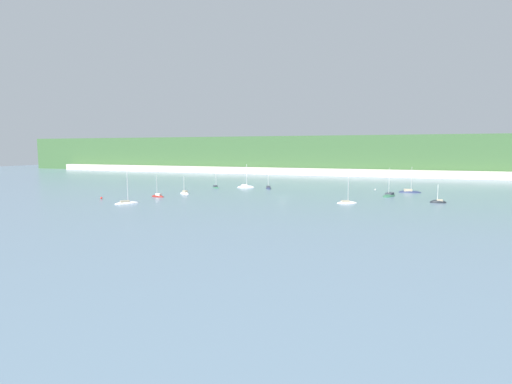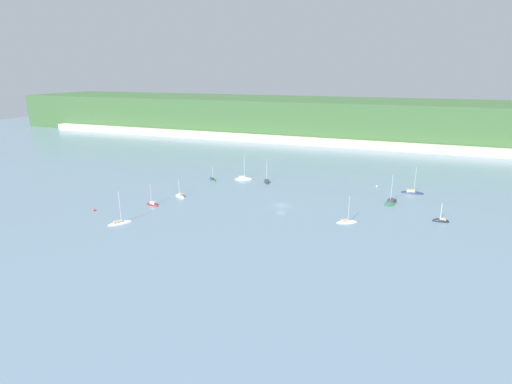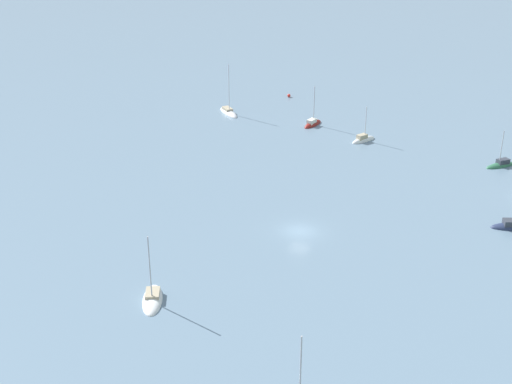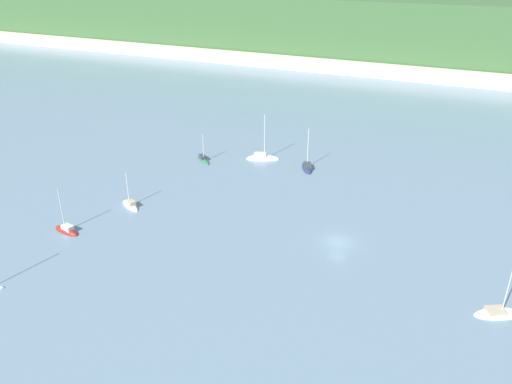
{
  "view_description": "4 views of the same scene",
  "coord_description": "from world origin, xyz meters",
  "px_view_note": "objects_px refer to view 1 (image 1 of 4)",
  "views": [
    {
      "loc": [
        37.45,
        -124.25,
        15.77
      ],
      "look_at": [
        -7.16,
        -5.88,
        1.98
      ],
      "focal_mm": 28.0,
      "sensor_mm": 36.0,
      "label": 1
    },
    {
      "loc": [
        34.82,
        -115.03,
        40.84
      ],
      "look_at": [
        -9.14,
        1.52,
        3.06
      ],
      "focal_mm": 28.0,
      "sensor_mm": 36.0,
      "label": 2
    },
    {
      "loc": [
        74.34,
        31.3,
        42.6
      ],
      "look_at": [
        -3.24,
        -7.89,
        2.55
      ],
      "focal_mm": 50.0,
      "sensor_mm": 36.0,
      "label": 3
    },
    {
      "loc": [
        15.24,
        -61.93,
        38.47
      ],
      "look_at": [
        -16.08,
        6.11,
        2.28
      ],
      "focal_mm": 35.0,
      "sensor_mm": 36.0,
      "label": 4
    }
  ],
  "objects_px": {
    "sailboat_9": "(347,203)",
    "mooring_buoy_1": "(375,190)",
    "sailboat_4": "(410,192)",
    "sailboat_0": "(127,203)",
    "sailboat_1": "(216,188)",
    "sailboat_7": "(268,188)",
    "mooring_buoy_0": "(101,198)",
    "sailboat_8": "(185,194)",
    "sailboat_6": "(158,197)",
    "sailboat_5": "(438,203)",
    "sailboat_3": "(246,187)",
    "sailboat_2": "(389,196)"
  },
  "relations": [
    {
      "from": "sailboat_3",
      "to": "sailboat_6",
      "type": "xyz_separation_m",
      "value": [
        -15.13,
        -39.31,
        0.01
      ]
    },
    {
      "from": "sailboat_2",
      "to": "sailboat_8",
      "type": "bearing_deg",
      "value": -59.51
    },
    {
      "from": "sailboat_0",
      "to": "sailboat_6",
      "type": "height_order",
      "value": "sailboat_0"
    },
    {
      "from": "sailboat_3",
      "to": "sailboat_4",
      "type": "height_order",
      "value": "sailboat_3"
    },
    {
      "from": "sailboat_5",
      "to": "sailboat_8",
      "type": "distance_m",
      "value": 81.59
    },
    {
      "from": "sailboat_7",
      "to": "mooring_buoy_0",
      "type": "bearing_deg",
      "value": 116.38
    },
    {
      "from": "sailboat_4",
      "to": "sailboat_6",
      "type": "height_order",
      "value": "sailboat_4"
    },
    {
      "from": "sailboat_9",
      "to": "mooring_buoy_1",
      "type": "bearing_deg",
      "value": 53.11
    },
    {
      "from": "sailboat_7",
      "to": "sailboat_2",
      "type": "bearing_deg",
      "value": -127.99
    },
    {
      "from": "sailboat_0",
      "to": "sailboat_7",
      "type": "xyz_separation_m",
      "value": [
        24.11,
        55.47,
        0.02
      ]
    },
    {
      "from": "mooring_buoy_0",
      "to": "mooring_buoy_1",
      "type": "xyz_separation_m",
      "value": [
        78.63,
        57.76,
        -0.04
      ]
    },
    {
      "from": "sailboat_4",
      "to": "sailboat_9",
      "type": "height_order",
      "value": "sailboat_4"
    },
    {
      "from": "sailboat_1",
      "to": "sailboat_2",
      "type": "height_order",
      "value": "sailboat_2"
    },
    {
      "from": "sailboat_6",
      "to": "sailboat_9",
      "type": "bearing_deg",
      "value": -164.87
    },
    {
      "from": "sailboat_4",
      "to": "sailboat_8",
      "type": "bearing_deg",
      "value": -160.07
    },
    {
      "from": "sailboat_1",
      "to": "mooring_buoy_0",
      "type": "relative_size",
      "value": 9.61
    },
    {
      "from": "sailboat_7",
      "to": "sailboat_0",
      "type": "bearing_deg",
      "value": 130.76
    },
    {
      "from": "sailboat_9",
      "to": "mooring_buoy_1",
      "type": "height_order",
      "value": "sailboat_9"
    },
    {
      "from": "sailboat_2",
      "to": "sailboat_7",
      "type": "relative_size",
      "value": 1.17
    },
    {
      "from": "sailboat_2",
      "to": "sailboat_3",
      "type": "relative_size",
      "value": 0.97
    },
    {
      "from": "sailboat_4",
      "to": "mooring_buoy_1",
      "type": "xyz_separation_m",
      "value": [
        -12.21,
        3.85,
        0.17
      ]
    },
    {
      "from": "sailboat_3",
      "to": "sailboat_6",
      "type": "bearing_deg",
      "value": -132.85
    },
    {
      "from": "sailboat_4",
      "to": "sailboat_1",
      "type": "bearing_deg",
      "value": -176.18
    },
    {
      "from": "sailboat_5",
      "to": "sailboat_6",
      "type": "height_order",
      "value": "sailboat_6"
    },
    {
      "from": "sailboat_5",
      "to": "sailboat_4",
      "type": "bearing_deg",
      "value": -79.16
    },
    {
      "from": "sailboat_7",
      "to": "sailboat_8",
      "type": "relative_size",
      "value": 1.28
    },
    {
      "from": "sailboat_2",
      "to": "sailboat_5",
      "type": "height_order",
      "value": "sailboat_2"
    },
    {
      "from": "sailboat_2",
      "to": "sailboat_6",
      "type": "distance_m",
      "value": 76.53
    },
    {
      "from": "sailboat_3",
      "to": "sailboat_7",
      "type": "height_order",
      "value": "sailboat_3"
    },
    {
      "from": "sailboat_7",
      "to": "mooring_buoy_0",
      "type": "distance_m",
      "value": 62.75
    },
    {
      "from": "sailboat_8",
      "to": "sailboat_5",
      "type": "bearing_deg",
      "value": -148.93
    },
    {
      "from": "sailboat_6",
      "to": "sailboat_8",
      "type": "distance_m",
      "value": 11.4
    },
    {
      "from": "sailboat_1",
      "to": "sailboat_9",
      "type": "height_order",
      "value": "sailboat_9"
    },
    {
      "from": "mooring_buoy_0",
      "to": "sailboat_5",
      "type": "bearing_deg",
      "value": 15.6
    },
    {
      "from": "sailboat_1",
      "to": "sailboat_6",
      "type": "xyz_separation_m",
      "value": [
        -4.53,
        -33.46,
        -0.0
      ]
    },
    {
      "from": "sailboat_4",
      "to": "sailboat_5",
      "type": "relative_size",
      "value": 1.6
    },
    {
      "from": "sailboat_8",
      "to": "mooring_buoy_1",
      "type": "distance_m",
      "value": 71.35
    },
    {
      "from": "sailboat_1",
      "to": "sailboat_8",
      "type": "xyz_separation_m",
      "value": [
        -0.89,
        -22.65,
        -0.0
      ]
    },
    {
      "from": "sailboat_9",
      "to": "mooring_buoy_0",
      "type": "xyz_separation_m",
      "value": [
        -73.62,
        -17.3,
        0.24
      ]
    },
    {
      "from": "sailboat_7",
      "to": "sailboat_8",
      "type": "distance_m",
      "value": 35.2
    },
    {
      "from": "sailboat_0",
      "to": "sailboat_3",
      "type": "xyz_separation_m",
      "value": [
        14.21,
        56.03,
        0.01
      ]
    },
    {
      "from": "mooring_buoy_0",
      "to": "mooring_buoy_1",
      "type": "relative_size",
      "value": 1.14
    },
    {
      "from": "mooring_buoy_1",
      "to": "sailboat_8",
      "type": "bearing_deg",
      "value": -149.54
    },
    {
      "from": "sailboat_0",
      "to": "sailboat_2",
      "type": "xyz_separation_m",
      "value": [
        69.98,
        45.53,
        0.01
      ]
    },
    {
      "from": "sailboat_7",
      "to": "sailboat_9",
      "type": "bearing_deg",
      "value": -158.31
    },
    {
      "from": "sailboat_8",
      "to": "sailboat_1",
      "type": "bearing_deg",
      "value": -65.34
    },
    {
      "from": "sailboat_9",
      "to": "sailboat_6",
      "type": "bearing_deg",
      "value": 156.36
    },
    {
      "from": "sailboat_6",
      "to": "mooring_buoy_1",
      "type": "bearing_deg",
      "value": -135.27
    },
    {
      "from": "sailboat_0",
      "to": "sailboat_7",
      "type": "bearing_deg",
      "value": 14.69
    },
    {
      "from": "sailboat_0",
      "to": "sailboat_1",
      "type": "height_order",
      "value": "sailboat_0"
    }
  ]
}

